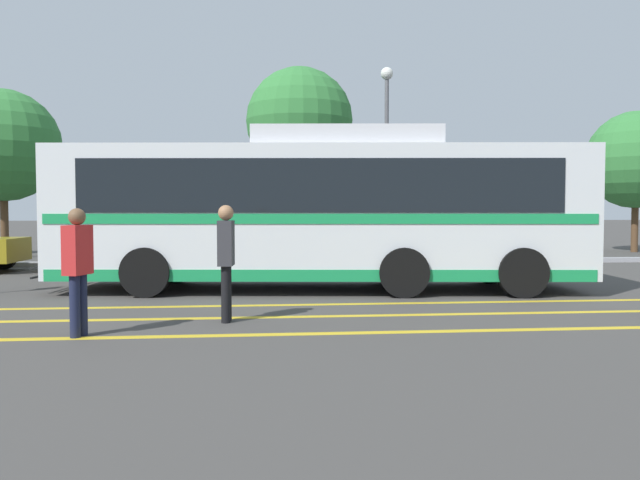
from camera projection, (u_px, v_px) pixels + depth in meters
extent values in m
plane|color=#423F3D|center=(330.00, 289.00, 13.77)|extent=(220.00, 220.00, 0.00)
cube|color=gold|center=(332.00, 304.00, 11.48)|extent=(31.21, 0.20, 0.01)
cube|color=gold|center=(341.00, 316.00, 10.19)|extent=(31.21, 0.20, 0.01)
cube|color=gold|center=(354.00, 333.00, 8.77)|extent=(31.21, 0.20, 0.01)
cube|color=#99999E|center=(300.00, 262.00, 20.11)|extent=(39.21, 0.36, 0.15)
cube|color=silver|center=(320.00, 212.00, 13.59)|extent=(11.42, 3.77, 2.75)
cube|color=black|center=(320.00, 188.00, 13.56)|extent=(9.86, 3.64, 1.07)
cube|color=#198C4C|center=(320.00, 218.00, 13.59)|extent=(11.20, 3.78, 0.20)
cube|color=#198C4C|center=(320.00, 270.00, 13.64)|extent=(11.20, 3.77, 0.24)
cube|color=black|center=(63.00, 210.00, 13.63)|extent=(0.28, 2.28, 2.04)
cube|color=black|center=(62.00, 156.00, 13.58)|extent=(0.23, 1.81, 0.24)
cube|color=silver|center=(346.00, 140.00, 13.51)|extent=(4.12, 2.48, 0.40)
cube|color=black|center=(52.00, 264.00, 13.69)|extent=(0.25, 1.94, 0.04)
cube|color=black|center=(52.00, 274.00, 13.70)|extent=(0.25, 1.94, 0.04)
cylinder|color=black|center=(146.00, 272.00, 12.42)|extent=(1.02, 0.38, 1.00)
cylinder|color=black|center=(175.00, 262.00, 14.91)|extent=(1.02, 0.38, 1.00)
cylinder|color=black|center=(404.00, 273.00, 12.38)|extent=(1.02, 0.38, 1.00)
cylinder|color=black|center=(391.00, 262.00, 14.87)|extent=(1.02, 0.38, 1.00)
cylinder|color=black|center=(523.00, 273.00, 12.36)|extent=(1.02, 0.38, 1.00)
cylinder|color=black|center=(489.00, 262.00, 14.85)|extent=(1.02, 0.38, 1.00)
cylinder|color=black|center=(5.00, 259.00, 18.46)|extent=(0.60, 0.21, 0.60)
cube|color=#4C3823|center=(129.00, 249.00, 18.21)|extent=(4.68, 2.21, 0.65)
cube|color=black|center=(125.00, 228.00, 18.16)|extent=(2.03, 1.78, 0.58)
cylinder|color=black|center=(180.00, 257.00, 19.34)|extent=(0.61, 0.25, 0.60)
cylinder|color=black|center=(177.00, 262.00, 17.60)|extent=(0.61, 0.25, 0.60)
cylinder|color=black|center=(85.00, 258.00, 18.84)|extent=(0.61, 0.25, 0.60)
cylinder|color=black|center=(72.00, 263.00, 17.11)|extent=(0.61, 0.25, 0.60)
cube|color=navy|center=(306.00, 249.00, 18.92)|extent=(4.09, 2.02, 0.53)
cube|color=black|center=(309.00, 232.00, 18.90)|extent=(1.78, 1.64, 0.52)
cylinder|color=black|center=(263.00, 260.00, 18.09)|extent=(0.61, 0.25, 0.60)
cylinder|color=black|center=(267.00, 256.00, 19.72)|extent=(0.61, 0.25, 0.60)
cylinder|color=black|center=(348.00, 260.00, 18.14)|extent=(0.61, 0.25, 0.60)
cylinder|color=black|center=(344.00, 256.00, 19.77)|extent=(0.61, 0.25, 0.60)
cube|color=silver|center=(481.00, 246.00, 19.43)|extent=(4.14, 1.99, 0.65)
cube|color=black|center=(484.00, 229.00, 19.42)|extent=(1.80, 1.61, 0.46)
cylinder|color=black|center=(453.00, 259.00, 18.44)|extent=(0.61, 0.25, 0.60)
cylinder|color=black|center=(434.00, 256.00, 20.01)|extent=(0.61, 0.25, 0.60)
cylinder|color=black|center=(531.00, 258.00, 18.88)|extent=(0.61, 0.25, 0.60)
cylinder|color=black|center=(506.00, 255.00, 20.45)|extent=(0.61, 0.25, 0.60)
cylinder|color=black|center=(226.00, 294.00, 9.56)|extent=(0.14, 0.14, 0.88)
cylinder|color=black|center=(227.00, 293.00, 9.73)|extent=(0.14, 0.14, 0.88)
cube|color=#333338|center=(226.00, 243.00, 9.61)|extent=(0.25, 0.44, 0.70)
sphere|color=#9E704C|center=(226.00, 213.00, 9.59)|extent=(0.24, 0.24, 0.24)
cylinder|color=#191E38|center=(82.00, 305.00, 8.59)|extent=(0.14, 0.14, 0.85)
cylinder|color=#191E38|center=(75.00, 307.00, 8.43)|extent=(0.14, 0.14, 0.85)
cube|color=red|center=(78.00, 250.00, 8.47)|extent=(0.34, 0.47, 0.67)
sphere|color=brown|center=(77.00, 217.00, 8.45)|extent=(0.23, 0.23, 0.23)
cylinder|color=#59595E|center=(386.00, 171.00, 21.07)|extent=(0.14, 0.14, 6.14)
sphere|color=silver|center=(387.00, 74.00, 20.92)|extent=(0.42, 0.42, 0.42)
cylinder|color=#513823|center=(4.00, 223.00, 22.96)|extent=(0.28, 0.28, 2.60)
sphere|color=#337A38|center=(3.00, 145.00, 22.83)|extent=(4.10, 4.10, 4.10)
cylinder|color=#513823|center=(300.00, 211.00, 21.92)|extent=(0.28, 0.28, 3.48)
sphere|color=#337A38|center=(300.00, 121.00, 21.78)|extent=(3.73, 3.73, 3.73)
cylinder|color=#513823|center=(635.00, 224.00, 26.35)|extent=(0.28, 0.28, 2.37)
sphere|color=#337A38|center=(636.00, 160.00, 26.23)|extent=(4.09, 4.09, 4.09)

